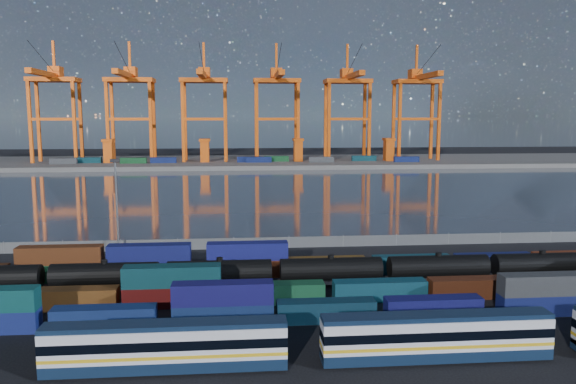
{
  "coord_description": "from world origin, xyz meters",
  "views": [
    {
      "loc": [
        -9.02,
        -71.61,
        23.83
      ],
      "look_at": [
        0.0,
        30.0,
        10.0
      ],
      "focal_mm": 35.0,
      "sensor_mm": 36.0,
      "label": 1
    }
  ],
  "objects": [
    {
      "name": "container_row_south",
      "position": [
        -15.36,
        -9.18,
        2.08
      ],
      "size": [
        140.29,
        2.35,
        5.0
      ],
      "color": "#3F4344",
      "rests_on": "ground"
    },
    {
      "name": "quay_containers",
      "position": [
        -11.0,
        195.46,
        3.3
      ],
      "size": [
        172.58,
        10.99,
        2.6
      ],
      "color": "navy",
      "rests_on": "far_quay"
    },
    {
      "name": "passenger_train",
      "position": [
        10.04,
        -20.79,
        2.41
      ],
      "size": [
        74.63,
        2.79,
        4.79
      ],
      "color": "silver",
      "rests_on": "ground"
    },
    {
      "name": "harbor_water",
      "position": [
        0.0,
        105.0,
        0.01
      ],
      "size": [
        700.0,
        700.0,
        0.0
      ],
      "primitive_type": "plane",
      "color": "#333B49",
      "rests_on": "ground"
    },
    {
      "name": "waterfront_fence",
      "position": [
        -0.0,
        28.0,
        1.0
      ],
      "size": [
        160.12,
        0.12,
        2.2
      ],
      "color": "#595B5E",
      "rests_on": "ground"
    },
    {
      "name": "far_quay",
      "position": [
        0.0,
        210.0,
        1.0
      ],
      "size": [
        700.0,
        70.0,
        2.0
      ],
      "primitive_type": "cube",
      "color": "#514F4C",
      "rests_on": "ground"
    },
    {
      "name": "distant_mountains",
      "position": [
        63.02,
        1600.0,
        220.29
      ],
      "size": [
        2470.0,
        1100.0,
        520.0
      ],
      "color": "#1E2630",
      "rests_on": "ground"
    },
    {
      "name": "ground",
      "position": [
        0.0,
        0.0,
        0.0
      ],
      "size": [
        700.0,
        700.0,
        0.0
      ],
      "primitive_type": "plane",
      "color": "black",
      "rests_on": "ground"
    },
    {
      "name": "straddle_carriers",
      "position": [
        -2.5,
        200.0,
        7.82
      ],
      "size": [
        140.0,
        7.0,
        11.1
      ],
      "color": "#DF530F",
      "rests_on": "far_quay"
    },
    {
      "name": "yard_light_mast",
      "position": [
        -30.0,
        26.0,
        9.3
      ],
      "size": [
        1.6,
        0.4,
        16.6
      ],
      "color": "slate",
      "rests_on": "ground"
    },
    {
      "name": "gantry_cranes",
      "position": [
        -7.5,
        203.44,
        36.09
      ],
      "size": [
        197.65,
        43.48,
        58.88
      ],
      "color": "#DF530F",
      "rests_on": "ground"
    },
    {
      "name": "container_row_mid",
      "position": [
        14.18,
        -2.27,
        1.75
      ],
      "size": [
        141.63,
        2.47,
        5.26
      ],
      "color": "#3F4244",
      "rests_on": "ground"
    },
    {
      "name": "tanker_string",
      "position": [
        -11.75,
        4.13,
        2.28
      ],
      "size": [
        138.79,
        3.18,
        4.55
      ],
      "color": "black",
      "rests_on": "ground"
    },
    {
      "name": "container_row_north",
      "position": [
        -11.68,
        10.19,
        1.86
      ],
      "size": [
        141.62,
        2.44,
        5.2
      ],
      "color": "#131156",
      "rests_on": "ground"
    }
  ]
}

